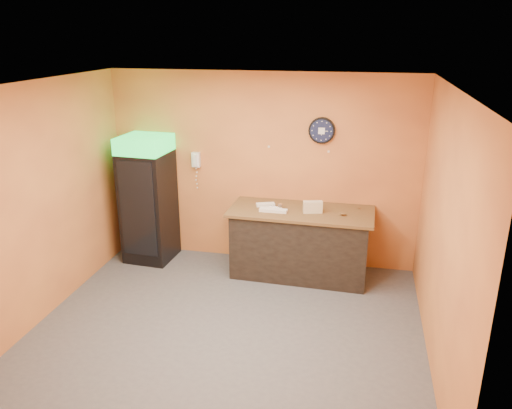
# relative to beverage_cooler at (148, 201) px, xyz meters

# --- Properties ---
(floor) EXTENTS (4.50, 4.50, 0.00)m
(floor) POSITION_rel_beverage_cooler_xyz_m (1.65, -1.61, -0.93)
(floor) COLOR #47474C
(floor) RESTS_ON ground
(back_wall) EXTENTS (4.50, 0.02, 2.80)m
(back_wall) POSITION_rel_beverage_cooler_xyz_m (1.65, 0.39, 0.47)
(back_wall) COLOR orange
(back_wall) RESTS_ON floor
(left_wall) EXTENTS (0.02, 4.00, 2.80)m
(left_wall) POSITION_rel_beverage_cooler_xyz_m (-0.60, -1.61, 0.47)
(left_wall) COLOR orange
(left_wall) RESTS_ON floor
(right_wall) EXTENTS (0.02, 4.00, 2.80)m
(right_wall) POSITION_rel_beverage_cooler_xyz_m (3.90, -1.61, 0.47)
(right_wall) COLOR orange
(right_wall) RESTS_ON floor
(ceiling) EXTENTS (4.50, 4.00, 0.02)m
(ceiling) POSITION_rel_beverage_cooler_xyz_m (1.65, -1.61, 1.87)
(ceiling) COLOR white
(ceiling) RESTS_ON back_wall
(beverage_cooler) EXTENTS (0.71, 0.72, 1.90)m
(beverage_cooler) POSITION_rel_beverage_cooler_xyz_m (0.00, 0.00, 0.00)
(beverage_cooler) COLOR black
(beverage_cooler) RESTS_ON floor
(prep_counter) EXTENTS (1.89, 0.88, 0.93)m
(prep_counter) POSITION_rel_beverage_cooler_xyz_m (2.29, -0.02, -0.46)
(prep_counter) COLOR black
(prep_counter) RESTS_ON floor
(wall_clock) EXTENTS (0.37, 0.06, 0.37)m
(wall_clock) POSITION_rel_beverage_cooler_xyz_m (2.49, 0.36, 1.09)
(wall_clock) COLOR black
(wall_clock) RESTS_ON back_wall
(wall_phone) EXTENTS (0.12, 0.10, 0.22)m
(wall_phone) POSITION_rel_beverage_cooler_xyz_m (0.66, 0.34, 0.58)
(wall_phone) COLOR white
(wall_phone) RESTS_ON back_wall
(butcher_paper) EXTENTS (2.00, 0.94, 0.04)m
(butcher_paper) POSITION_rel_beverage_cooler_xyz_m (2.29, -0.02, 0.03)
(butcher_paper) COLOR brown
(butcher_paper) RESTS_ON prep_counter
(sub_roll_stack) EXTENTS (0.27, 0.15, 0.16)m
(sub_roll_stack) POSITION_rel_beverage_cooler_xyz_m (2.46, -0.09, 0.13)
(sub_roll_stack) COLOR beige
(sub_roll_stack) RESTS_ON butcher_paper
(wrapped_sandwich_left) EXTENTS (0.30, 0.12, 0.04)m
(wrapped_sandwich_left) POSITION_rel_beverage_cooler_xyz_m (1.88, -0.16, 0.07)
(wrapped_sandwich_left) COLOR white
(wrapped_sandwich_left) RESTS_ON butcher_paper
(wrapped_sandwich_mid) EXTENTS (0.28, 0.12, 0.04)m
(wrapped_sandwich_mid) POSITION_rel_beverage_cooler_xyz_m (1.98, -0.16, 0.06)
(wrapped_sandwich_mid) COLOR white
(wrapped_sandwich_mid) RESTS_ON butcher_paper
(wrapped_sandwich_right) EXTENTS (0.28, 0.19, 0.04)m
(wrapped_sandwich_right) POSITION_rel_beverage_cooler_xyz_m (1.77, 0.05, 0.06)
(wrapped_sandwich_right) COLOR white
(wrapped_sandwich_right) RESTS_ON butcher_paper
(kitchen_tool) EXTENTS (0.06, 0.06, 0.06)m
(kitchen_tool) POSITION_rel_beverage_cooler_xyz_m (1.99, -0.01, 0.08)
(kitchen_tool) COLOR silver
(kitchen_tool) RESTS_ON butcher_paper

